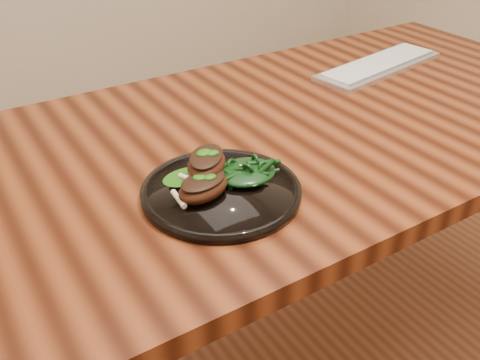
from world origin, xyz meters
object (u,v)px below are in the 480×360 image
object	(u,v)px
lamb_chop_front	(203,186)
greens_heap	(246,169)
plate	(221,191)
desk	(297,153)
keyboard	(379,65)

from	to	relation	value
lamb_chop_front	greens_heap	world-z (taller)	lamb_chop_front
plate	lamb_chop_front	size ratio (longest dim) A/B	2.49
desk	plate	size ratio (longest dim) A/B	5.86
lamb_chop_front	keyboard	world-z (taller)	lamb_chop_front
plate	lamb_chop_front	distance (m)	0.05
desk	lamb_chop_front	bearing A→B (deg)	-152.67
desk	greens_heap	size ratio (longest dim) A/B	14.96
plate	lamb_chop_front	bearing A→B (deg)	-166.24
plate	lamb_chop_front	world-z (taller)	lamb_chop_front
desk	plate	bearing A→B (deg)	-151.03
plate	keyboard	distance (m)	0.73
keyboard	greens_heap	bearing A→B (deg)	-154.46
plate	greens_heap	bearing A→B (deg)	5.19
plate	keyboard	size ratio (longest dim) A/B	0.65
greens_heap	keyboard	size ratio (longest dim) A/B	0.26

